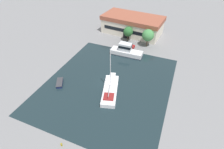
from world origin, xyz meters
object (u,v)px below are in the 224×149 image
quay_tree_near_building (148,35)px  small_dinghy (60,83)px  warehouse_building (132,25)px  parked_car (128,45)px  sailboat_moored (110,90)px  quay_tree_by_water (128,32)px  motor_cruiser (126,51)px

quay_tree_near_building → small_dinghy: (-15.38, -27.22, -3.56)m
warehouse_building → parked_car: (2.09, -11.21, -2.42)m
sailboat_moored → small_dinghy: (-12.72, -2.29, -0.28)m
warehouse_building → small_dinghy: size_ratio=5.88×
quay_tree_by_water → motor_cruiser: bearing=-74.9°
parked_car → small_dinghy: parked_car is taller
parked_car → sailboat_moored: (2.95, -21.75, -0.18)m
quay_tree_near_building → parked_car: (-5.60, -3.18, -3.10)m
quay_tree_by_water → sailboat_moored: 26.64m
quay_tree_by_water → parked_car: bearing=-71.4°
quay_tree_near_building → motor_cruiser: size_ratio=0.59×
quay_tree_near_building → quay_tree_by_water: (-7.07, 1.19, -0.49)m
small_dinghy → motor_cruiser: bearing=-148.9°
warehouse_building → sailboat_moored: size_ratio=1.98×
quay_tree_by_water → parked_car: 5.30m
motor_cruiser → sailboat_moored: bearing=-174.6°
quay_tree_near_building → quay_tree_by_water: 7.19m
quay_tree_by_water → parked_car: size_ratio=1.05×
quay_tree_by_water → small_dinghy: size_ratio=1.33×
parked_car → motor_cruiser: size_ratio=0.49×
quay_tree_near_building → warehouse_building: bearing=133.8°
warehouse_building → quay_tree_by_water: (0.62, -6.84, 0.19)m
sailboat_moored → small_dinghy: 12.93m
warehouse_building → quay_tree_near_building: size_ratio=3.83×
small_dinghy → warehouse_building: bearing=-132.2°
small_dinghy → sailboat_moored: bearing=160.3°
warehouse_building → small_dinghy: bearing=-96.9°
quay_tree_by_water → sailboat_moored: sailboat_moored is taller
quay_tree_near_building → small_dinghy: bearing=-119.5°
sailboat_moored → motor_cruiser: (-1.97, 17.09, 0.73)m
sailboat_moored → motor_cruiser: sailboat_moored is taller
quay_tree_by_water → parked_car: quay_tree_by_water is taller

